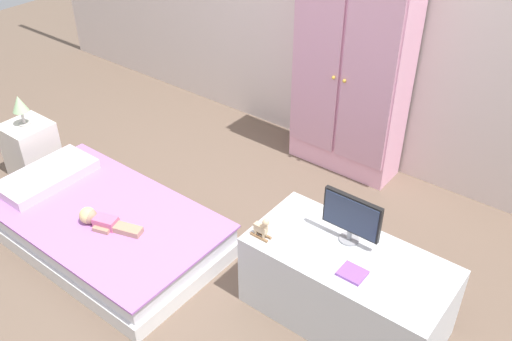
{
  "coord_description": "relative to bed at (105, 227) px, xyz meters",
  "views": [
    {
      "loc": [
        1.63,
        -1.68,
        2.29
      ],
      "look_at": [
        0.07,
        0.34,
        0.52
      ],
      "focal_mm": 39.13,
      "sensor_mm": 36.0,
      "label": 1
    }
  ],
  "objects": [
    {
      "name": "nightstand",
      "position": [
        -0.97,
        0.17,
        0.09
      ],
      "size": [
        0.29,
        0.29,
        0.39
      ],
      "primitive_type": "cube",
      "color": "silver",
      "rests_on": "ground_plane"
    },
    {
      "name": "doll",
      "position": [
        0.08,
        -0.08,
        0.15
      ],
      "size": [
        0.39,
        0.18,
        0.1
      ],
      "color": "#D6668E",
      "rests_on": "bed"
    },
    {
      "name": "pillow",
      "position": [
        -0.53,
        0.0,
        0.14
      ],
      "size": [
        0.31,
        0.59,
        0.07
      ],
      "primitive_type": "cube",
      "color": "silver",
      "rests_on": "bed"
    },
    {
      "name": "rocking_horse_toy",
      "position": [
        1.02,
        0.21,
        0.39
      ],
      "size": [
        0.11,
        0.04,
        0.13
      ],
      "color": "#8E6642",
      "rests_on": "tv_stand"
    },
    {
      "name": "tv_stand",
      "position": [
        1.43,
        0.37,
        0.11
      ],
      "size": [
        1.0,
        0.49,
        0.43
      ],
      "primitive_type": "cube",
      "color": "silver",
      "rests_on": "ground_plane"
    },
    {
      "name": "wardrobe",
      "position": [
        0.7,
        1.6,
        0.63
      ],
      "size": [
        0.76,
        0.32,
        1.47
      ],
      "color": "#EFADCC",
      "rests_on": "ground_plane"
    },
    {
      "name": "ground_plane",
      "position": [
        0.65,
        0.22,
        -0.12
      ],
      "size": [
        10.0,
        10.0,
        0.02
      ],
      "primitive_type": "cube",
      "color": "brown"
    },
    {
      "name": "book_purple",
      "position": [
        1.51,
        0.26,
        0.34
      ],
      "size": [
        0.12,
        0.11,
        0.02
      ],
      "primitive_type": "cube",
      "color": "#8E51B2",
      "rests_on": "tv_stand"
    },
    {
      "name": "bed",
      "position": [
        0.0,
        0.0,
        0.0
      ],
      "size": [
        1.44,
        0.83,
        0.22
      ],
      "color": "white",
      "rests_on": "ground_plane"
    },
    {
      "name": "tv_monitor",
      "position": [
        1.37,
        0.45,
        0.48
      ],
      "size": [
        0.3,
        0.1,
        0.26
      ],
      "color": "#99999E",
      "rests_on": "tv_stand"
    },
    {
      "name": "table_lamp",
      "position": [
        -0.97,
        0.17,
        0.43
      ],
      "size": [
        0.11,
        0.11,
        0.22
      ],
      "color": "#B7B2AD",
      "rests_on": "nightstand"
    }
  ]
}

